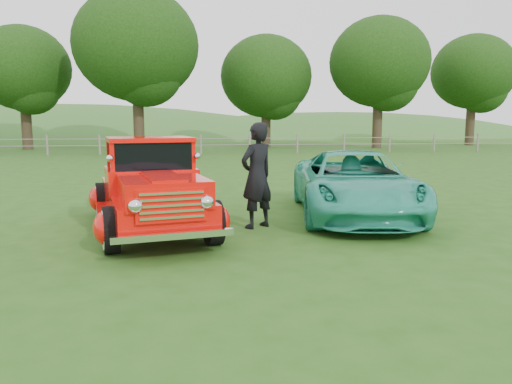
{
  "coord_description": "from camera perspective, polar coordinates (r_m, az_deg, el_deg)",
  "views": [
    {
      "loc": [
        -0.31,
        -8.7,
        2.11
      ],
      "look_at": [
        0.88,
        1.2,
        0.65
      ],
      "focal_mm": 35.0,
      "sensor_mm": 36.0,
      "label": 1
    }
  ],
  "objects": [
    {
      "name": "tree_mid_east",
      "position": [
        38.32,
        13.92,
        14.18
      ],
      "size": [
        7.2,
        7.2,
        9.44
      ],
      "color": "#312018",
      "rests_on": "ground"
    },
    {
      "name": "fence_line",
      "position": [
        30.74,
        -6.32,
        5.47
      ],
      "size": [
        48.0,
        0.12,
        1.2
      ],
      "color": "slate",
      "rests_on": "ground"
    },
    {
      "name": "tree_near_east",
      "position": [
        38.2,
        1.16,
        13.04
      ],
      "size": [
        6.8,
        6.8,
        8.33
      ],
      "color": "#312018",
      "rests_on": "ground"
    },
    {
      "name": "man",
      "position": [
        9.66,
        0.1,
        1.88
      ],
      "size": [
        0.9,
        0.83,
        2.05
      ],
      "primitive_type": "imported",
      "rotation": [
        0.0,
        0.0,
        3.76
      ],
      "color": "black",
      "rests_on": "ground"
    },
    {
      "name": "tree_far_east",
      "position": [
        44.83,
        23.58,
        12.45
      ],
      "size": [
        6.6,
        6.6,
        8.86
      ],
      "color": "#312018",
      "rests_on": "ground"
    },
    {
      "name": "distant_hills",
      "position": [
        68.59,
        -10.01,
        2.63
      ],
      "size": [
        116.0,
        60.0,
        18.0
      ],
      "color": "#2F5720",
      "rests_on": "ground"
    },
    {
      "name": "tree_mid_west",
      "position": [
        38.67,
        -25.1,
        12.67
      ],
      "size": [
        6.4,
        6.4,
        8.46
      ],
      "color": "#312018",
      "rests_on": "ground"
    },
    {
      "name": "ground",
      "position": [
        8.96,
        -4.72,
        -5.33
      ],
      "size": [
        140.0,
        140.0,
        0.0
      ],
      "primitive_type": "plane",
      "color": "#244C14",
      "rests_on": "ground"
    },
    {
      "name": "tree_near_west",
      "position": [
        34.22,
        -13.54,
        15.98
      ],
      "size": [
        8.0,
        8.0,
        10.42
      ],
      "color": "#312018",
      "rests_on": "ground"
    },
    {
      "name": "teal_sedan",
      "position": [
        11.06,
        11.16,
        0.9
      ],
      "size": [
        3.02,
        5.38,
        1.42
      ],
      "primitive_type": "imported",
      "rotation": [
        0.0,
        0.0,
        -0.13
      ],
      "color": "teal",
      "rests_on": "ground"
    },
    {
      "name": "red_pickup",
      "position": [
        9.7,
        -11.97,
        0.35
      ],
      "size": [
        3.0,
        5.24,
        1.78
      ],
      "rotation": [
        0.0,
        0.0,
        0.22
      ],
      "color": "black",
      "rests_on": "ground"
    }
  ]
}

